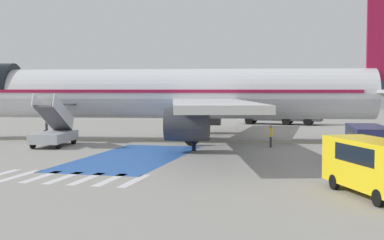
# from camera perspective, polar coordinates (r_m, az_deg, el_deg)

# --- Properties ---
(ground_plane) EXTENTS (600.00, 600.00, 0.00)m
(ground_plane) POSITION_cam_1_polar(r_m,az_deg,el_deg) (43.07, -2.77, -2.33)
(ground_plane) COLOR gray
(apron_leadline_yellow) EXTENTS (74.47, 10.33, 0.01)m
(apron_leadline_yellow) POSITION_cam_1_polar(r_m,az_deg,el_deg) (43.34, -1.66, -2.29)
(apron_leadline_yellow) COLOR gold
(apron_leadline_yellow) RESTS_ON ground_plane
(apron_stand_patch_blue) EXTENTS (5.69, 13.86, 0.01)m
(apron_stand_patch_blue) POSITION_cam_1_polar(r_m,az_deg,el_deg) (33.54, -6.34, -3.97)
(apron_stand_patch_blue) COLOR #2856A8
(apron_stand_patch_blue) RESTS_ON ground_plane
(apron_walkway_bar_1) EXTENTS (0.44, 3.60, 0.01)m
(apron_walkway_bar_1) POSITION_cam_1_polar(r_m,az_deg,el_deg) (27.70, -17.95, -5.68)
(apron_walkway_bar_1) COLOR silver
(apron_walkway_bar_1) RESTS_ON ground_plane
(apron_walkway_bar_2) EXTENTS (0.44, 3.60, 0.01)m
(apron_walkway_bar_2) POSITION_cam_1_polar(r_m,az_deg,el_deg) (27.10, -15.78, -5.84)
(apron_walkway_bar_2) COLOR silver
(apron_walkway_bar_2) RESTS_ON ground_plane
(apron_walkway_bar_3) EXTENTS (0.44, 3.60, 0.01)m
(apron_walkway_bar_3) POSITION_cam_1_polar(r_m,az_deg,el_deg) (26.53, -13.51, -6.00)
(apron_walkway_bar_3) COLOR silver
(apron_walkway_bar_3) RESTS_ON ground_plane
(apron_walkway_bar_4) EXTENTS (0.44, 3.60, 0.01)m
(apron_walkway_bar_4) POSITION_cam_1_polar(r_m,az_deg,el_deg) (26.01, -11.15, -6.16)
(apron_walkway_bar_4) COLOR silver
(apron_walkway_bar_4) RESTS_ON ground_plane
(apron_walkway_bar_5) EXTENTS (0.44, 3.60, 0.01)m
(apron_walkway_bar_5) POSITION_cam_1_polar(r_m,az_deg,el_deg) (25.54, -8.69, -6.31)
(apron_walkway_bar_5) COLOR silver
(apron_walkway_bar_5) RESTS_ON ground_plane
(apron_walkway_bar_6) EXTENTS (0.44, 3.60, 0.01)m
(apron_walkway_bar_6) POSITION_cam_1_polar(r_m,az_deg,el_deg) (25.11, -6.14, -6.46)
(apron_walkway_bar_6) COLOR silver
(apron_walkway_bar_6) RESTS_ON ground_plane
(airliner) EXTENTS (41.62, 36.26, 11.34)m
(airliner) POSITION_cam_1_polar(r_m,az_deg,el_deg) (43.04, -0.75, 2.79)
(airliner) COLOR silver
(airliner) RESTS_ON ground_plane
(boarding_stairs_forward) EXTENTS (2.83, 5.44, 3.95)m
(boarding_stairs_forward) POSITION_cam_1_polar(r_m,az_deg,el_deg) (40.91, -14.49, -1.36)
(boarding_stairs_forward) COLOR #ADB2BA
(boarding_stairs_forward) RESTS_ON ground_plane
(fuel_tanker) EXTENTS (9.99, 3.52, 3.49)m
(fuel_tanker) POSITION_cam_1_polar(r_m,az_deg,el_deg) (64.46, 9.49, 1.10)
(fuel_tanker) COLOR #38383D
(fuel_tanker) RESTS_ON ground_plane
(service_van_1) EXTENTS (4.08, 5.76, 2.24)m
(service_van_1) POSITION_cam_1_polar(r_m,az_deg,el_deg) (22.41, 18.95, -4.36)
(service_van_1) COLOR yellow
(service_van_1) RESTS_ON ground_plane
(service_van_3) EXTENTS (2.31, 5.53, 2.11)m
(service_van_3) POSITION_cam_1_polar(r_m,az_deg,el_deg) (32.52, 18.23, -2.11)
(service_van_3) COLOR #1E234C
(service_van_3) RESTS_ON ground_plane
(ground_crew_0) EXTENTS (0.46, 0.48, 1.84)m
(ground_crew_0) POSITION_cam_1_polar(r_m,az_deg,el_deg) (36.74, 0.20, -1.64)
(ground_crew_0) COLOR #191E38
(ground_crew_0) RESTS_ON ground_plane
(ground_crew_1) EXTENTS (0.25, 0.44, 1.62)m
(ground_crew_1) POSITION_cam_1_polar(r_m,az_deg,el_deg) (39.31, 8.40, -1.55)
(ground_crew_1) COLOR #2D2D33
(ground_crew_1) RESTS_ON ground_plane
(terminal_building) EXTENTS (88.20, 12.10, 8.09)m
(terminal_building) POSITION_cam_1_polar(r_m,az_deg,el_deg) (123.03, 7.54, 3.25)
(terminal_building) COLOR #89939E
(terminal_building) RESTS_ON ground_plane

